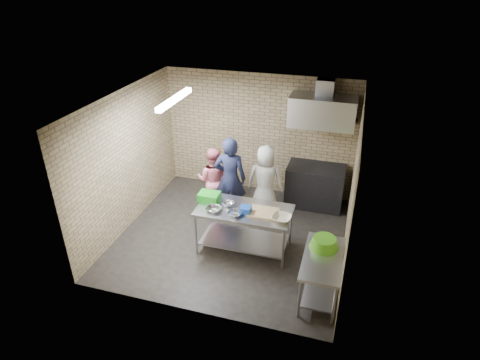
# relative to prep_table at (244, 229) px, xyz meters

# --- Properties ---
(floor) EXTENTS (4.20, 4.20, 0.00)m
(floor) POSITION_rel_prep_table_xyz_m (-0.32, 0.28, -0.42)
(floor) COLOR black
(floor) RESTS_ON ground
(ceiling) EXTENTS (4.20, 4.20, 0.00)m
(ceiling) POSITION_rel_prep_table_xyz_m (-0.32, 0.28, 2.28)
(ceiling) COLOR black
(ceiling) RESTS_ON ground
(back_wall) EXTENTS (4.20, 0.06, 2.70)m
(back_wall) POSITION_rel_prep_table_xyz_m (-0.32, 2.28, 0.93)
(back_wall) COLOR tan
(back_wall) RESTS_ON ground
(front_wall) EXTENTS (4.20, 0.06, 2.70)m
(front_wall) POSITION_rel_prep_table_xyz_m (-0.32, -1.72, 0.93)
(front_wall) COLOR tan
(front_wall) RESTS_ON ground
(left_wall) EXTENTS (0.06, 4.00, 2.70)m
(left_wall) POSITION_rel_prep_table_xyz_m (-2.42, 0.28, 0.93)
(left_wall) COLOR tan
(left_wall) RESTS_ON ground
(right_wall) EXTENTS (0.06, 4.00, 2.70)m
(right_wall) POSITION_rel_prep_table_xyz_m (1.78, 0.28, 0.93)
(right_wall) COLOR tan
(right_wall) RESTS_ON ground
(prep_table) EXTENTS (1.68, 0.84, 0.84)m
(prep_table) POSITION_rel_prep_table_xyz_m (0.00, 0.00, 0.00)
(prep_table) COLOR #B2B4BA
(prep_table) RESTS_ON floor
(side_counter) EXTENTS (0.60, 1.20, 0.75)m
(side_counter) POSITION_rel_prep_table_xyz_m (1.48, -0.82, -0.05)
(side_counter) COLOR silver
(side_counter) RESTS_ON floor
(stove) EXTENTS (1.20, 0.70, 0.90)m
(stove) POSITION_rel_prep_table_xyz_m (1.03, 1.93, 0.03)
(stove) COLOR black
(stove) RESTS_ON floor
(range_hood) EXTENTS (1.30, 0.60, 0.60)m
(range_hood) POSITION_rel_prep_table_xyz_m (1.03, 1.98, 1.68)
(range_hood) COLOR silver
(range_hood) RESTS_ON back_wall
(hood_duct) EXTENTS (0.35, 0.30, 0.30)m
(hood_duct) POSITION_rel_prep_table_xyz_m (1.03, 2.13, 2.13)
(hood_duct) COLOR #A5A8AD
(hood_duct) RESTS_ON back_wall
(wall_shelf) EXTENTS (0.80, 0.20, 0.04)m
(wall_shelf) POSITION_rel_prep_table_xyz_m (1.33, 2.17, 1.50)
(wall_shelf) COLOR #3F2B19
(wall_shelf) RESTS_ON back_wall
(fluorescent_fixture) EXTENTS (0.10, 1.25, 0.08)m
(fluorescent_fixture) POSITION_rel_prep_table_xyz_m (-1.32, 0.28, 2.22)
(fluorescent_fixture) COLOR white
(fluorescent_fixture) RESTS_ON ceiling
(green_crate) EXTENTS (0.37, 0.28, 0.15)m
(green_crate) POSITION_rel_prep_table_xyz_m (-0.70, 0.12, 0.50)
(green_crate) COLOR #1C981D
(green_crate) RESTS_ON prep_table
(blue_tub) EXTENTS (0.19, 0.19, 0.12)m
(blue_tub) POSITION_rel_prep_table_xyz_m (0.05, -0.10, 0.48)
(blue_tub) COLOR #1748B1
(blue_tub) RESTS_ON prep_table
(cutting_board) EXTENTS (0.51, 0.39, 0.03)m
(cutting_board) POSITION_rel_prep_table_xyz_m (0.35, -0.02, 0.43)
(cutting_board) COLOR #D5B97B
(cutting_board) RESTS_ON prep_table
(mixing_bowl_a) EXTENTS (0.30, 0.30, 0.06)m
(mixing_bowl_a) POSITION_rel_prep_table_xyz_m (-0.50, -0.20, 0.45)
(mixing_bowl_a) COLOR #B8BABF
(mixing_bowl_a) RESTS_ON prep_table
(mixing_bowl_b) EXTENTS (0.23, 0.23, 0.06)m
(mixing_bowl_b) POSITION_rel_prep_table_xyz_m (-0.30, 0.05, 0.45)
(mixing_bowl_b) COLOR silver
(mixing_bowl_b) RESTS_ON prep_table
(mixing_bowl_c) EXTENTS (0.27, 0.27, 0.06)m
(mixing_bowl_c) POSITION_rel_prep_table_xyz_m (-0.10, -0.22, 0.45)
(mixing_bowl_c) COLOR silver
(mixing_bowl_c) RESTS_ON prep_table
(ceramic_bowl) EXTENTS (0.36, 0.36, 0.08)m
(ceramic_bowl) POSITION_rel_prep_table_xyz_m (0.70, -0.15, 0.46)
(ceramic_bowl) COLOR beige
(ceramic_bowl) RESTS_ON prep_table
(green_basin) EXTENTS (0.46, 0.46, 0.17)m
(green_basin) POSITION_rel_prep_table_xyz_m (1.46, -0.57, 0.41)
(green_basin) COLOR #59C626
(green_basin) RESTS_ON side_counter
(bottle_red) EXTENTS (0.07, 0.07, 0.18)m
(bottle_red) POSITION_rel_prep_table_xyz_m (1.08, 2.17, 1.61)
(bottle_red) COLOR #B22619
(bottle_red) RESTS_ON wall_shelf
(bottle_green) EXTENTS (0.06, 0.06, 0.15)m
(bottle_green) POSITION_rel_prep_table_xyz_m (1.48, 2.17, 1.59)
(bottle_green) COLOR green
(bottle_green) RESTS_ON wall_shelf
(man_navy) EXTENTS (0.70, 0.52, 1.76)m
(man_navy) POSITION_rel_prep_table_xyz_m (-0.56, 0.95, 0.46)
(man_navy) COLOR black
(man_navy) RESTS_ON floor
(woman_pink) EXTENTS (0.73, 0.59, 1.41)m
(woman_pink) POSITION_rel_prep_table_xyz_m (-1.00, 1.14, 0.29)
(woman_pink) COLOR pink
(woman_pink) RESTS_ON floor
(woman_white) EXTENTS (0.78, 0.54, 1.52)m
(woman_white) POSITION_rel_prep_table_xyz_m (0.07, 1.31, 0.34)
(woman_white) COLOR white
(woman_white) RESTS_ON floor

